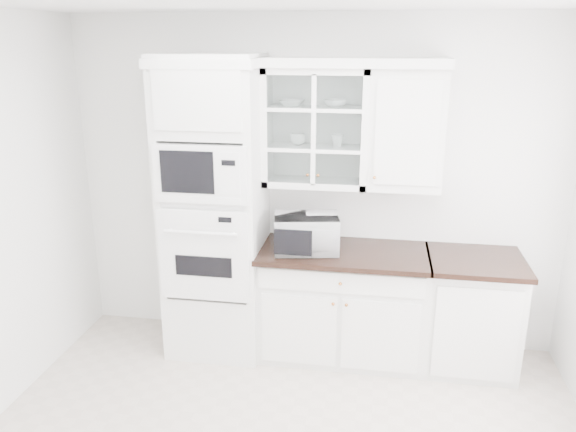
# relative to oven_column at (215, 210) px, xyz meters

# --- Properties ---
(room_shell) EXTENTS (4.00, 3.50, 2.70)m
(room_shell) POSITION_rel_oven_column_xyz_m (0.75, -0.99, 0.58)
(room_shell) COLOR white
(room_shell) RESTS_ON ground
(oven_column) EXTENTS (0.76, 0.68, 2.40)m
(oven_column) POSITION_rel_oven_column_xyz_m (0.00, 0.00, 0.00)
(oven_column) COLOR white
(oven_column) RESTS_ON ground
(base_cabinet_run) EXTENTS (1.32, 0.67, 0.92)m
(base_cabinet_run) POSITION_rel_oven_column_xyz_m (1.03, 0.03, -0.74)
(base_cabinet_run) COLOR white
(base_cabinet_run) RESTS_ON ground
(extra_base_cabinet) EXTENTS (0.72, 0.67, 0.92)m
(extra_base_cabinet) POSITION_rel_oven_column_xyz_m (2.03, 0.03, -0.74)
(extra_base_cabinet) COLOR white
(extra_base_cabinet) RESTS_ON ground
(upper_cabinet_glass) EXTENTS (0.80, 0.33, 0.90)m
(upper_cabinet_glass) POSITION_rel_oven_column_xyz_m (0.78, 0.17, 0.65)
(upper_cabinet_glass) COLOR white
(upper_cabinet_glass) RESTS_ON room_shell
(upper_cabinet_solid) EXTENTS (0.55, 0.33, 0.90)m
(upper_cabinet_solid) POSITION_rel_oven_column_xyz_m (1.46, 0.17, 0.65)
(upper_cabinet_solid) COLOR white
(upper_cabinet_solid) RESTS_ON room_shell
(crown_molding) EXTENTS (2.14, 0.38, 0.07)m
(crown_molding) POSITION_rel_oven_column_xyz_m (0.68, 0.14, 1.14)
(crown_molding) COLOR white
(crown_molding) RESTS_ON room_shell
(countertop_microwave) EXTENTS (0.56, 0.49, 0.28)m
(countertop_microwave) POSITION_rel_oven_column_xyz_m (0.74, -0.02, -0.14)
(countertop_microwave) COLOR white
(countertop_microwave) RESTS_ON base_cabinet_run
(bowl_a) EXTENTS (0.20, 0.20, 0.05)m
(bowl_a) POSITION_rel_oven_column_xyz_m (0.59, 0.16, 0.83)
(bowl_a) COLOR white
(bowl_a) RESTS_ON upper_cabinet_glass
(bowl_b) EXTENTS (0.18, 0.18, 0.05)m
(bowl_b) POSITION_rel_oven_column_xyz_m (0.92, 0.17, 0.84)
(bowl_b) COLOR white
(bowl_b) RESTS_ON upper_cabinet_glass
(cup_a) EXTENTS (0.12, 0.12, 0.09)m
(cup_a) POSITION_rel_oven_column_xyz_m (0.63, 0.19, 0.56)
(cup_a) COLOR white
(cup_a) RESTS_ON upper_cabinet_glass
(cup_b) EXTENTS (0.12, 0.12, 0.09)m
(cup_b) POSITION_rel_oven_column_xyz_m (0.94, 0.17, 0.56)
(cup_b) COLOR white
(cup_b) RESTS_ON upper_cabinet_glass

